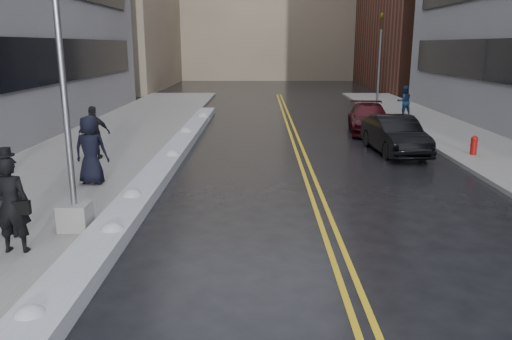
{
  "coord_description": "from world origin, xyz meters",
  "views": [
    {
      "loc": [
        0.87,
        -8.64,
        4.22
      ],
      "look_at": [
        0.78,
        2.94,
        1.3
      ],
      "focal_mm": 35.0,
      "sensor_mm": 36.0,
      "label": 1
    }
  ],
  "objects_px": {
    "car_maroon": "(369,118)",
    "pedestrian_d": "(94,133)",
    "fire_hydrant": "(474,144)",
    "pedestrian_c": "(91,150)",
    "traffic_signal": "(380,58)",
    "lamppost": "(67,125)",
    "pedestrian_b": "(7,199)",
    "pedestrian_east": "(404,101)",
    "car_black": "(395,135)",
    "pedestrian_fedora": "(11,205)"
  },
  "relations": [
    {
      "from": "lamppost",
      "to": "pedestrian_c",
      "type": "relative_size",
      "value": 3.7
    },
    {
      "from": "pedestrian_d",
      "to": "pedestrian_east",
      "type": "distance_m",
      "value": 18.12
    },
    {
      "from": "fire_hydrant",
      "to": "pedestrian_b",
      "type": "relative_size",
      "value": 0.46
    },
    {
      "from": "pedestrian_b",
      "to": "pedestrian_east",
      "type": "xyz_separation_m",
      "value": [
        13.83,
        18.54,
        0.09
      ]
    },
    {
      "from": "lamppost",
      "to": "fire_hydrant",
      "type": "distance_m",
      "value": 14.81
    },
    {
      "from": "pedestrian_b",
      "to": "car_black",
      "type": "height_order",
      "value": "pedestrian_b"
    },
    {
      "from": "lamppost",
      "to": "car_maroon",
      "type": "bearing_deg",
      "value": 55.41
    },
    {
      "from": "fire_hydrant",
      "to": "car_maroon",
      "type": "relative_size",
      "value": 0.15
    },
    {
      "from": "traffic_signal",
      "to": "car_black",
      "type": "height_order",
      "value": "traffic_signal"
    },
    {
      "from": "traffic_signal",
      "to": "lamppost",
      "type": "bearing_deg",
      "value": -118.21
    },
    {
      "from": "pedestrian_d",
      "to": "car_black",
      "type": "distance_m",
      "value": 11.53
    },
    {
      "from": "lamppost",
      "to": "pedestrian_fedora",
      "type": "height_order",
      "value": "lamppost"
    },
    {
      "from": "pedestrian_fedora",
      "to": "pedestrian_east",
      "type": "xyz_separation_m",
      "value": [
        13.24,
        19.53,
        -0.1
      ]
    },
    {
      "from": "lamppost",
      "to": "pedestrian_d",
      "type": "relative_size",
      "value": 3.95
    },
    {
      "from": "pedestrian_fedora",
      "to": "pedestrian_c",
      "type": "bearing_deg",
      "value": -91.12
    },
    {
      "from": "pedestrian_east",
      "to": "car_maroon",
      "type": "height_order",
      "value": "pedestrian_east"
    },
    {
      "from": "pedestrian_fedora",
      "to": "pedestrian_b",
      "type": "xyz_separation_m",
      "value": [
        -0.59,
        0.98,
        -0.19
      ]
    },
    {
      "from": "car_maroon",
      "to": "lamppost",
      "type": "bearing_deg",
      "value": -117.61
    },
    {
      "from": "fire_hydrant",
      "to": "pedestrian_east",
      "type": "relative_size",
      "value": 0.41
    },
    {
      "from": "lamppost",
      "to": "car_black",
      "type": "height_order",
      "value": "lamppost"
    },
    {
      "from": "pedestrian_c",
      "to": "car_maroon",
      "type": "bearing_deg",
      "value": -130.01
    },
    {
      "from": "traffic_signal",
      "to": "car_black",
      "type": "xyz_separation_m",
      "value": [
        -2.26,
        -13.04,
        -2.67
      ]
    },
    {
      "from": "pedestrian_b",
      "to": "lamppost",
      "type": "bearing_deg",
      "value": -149.39
    },
    {
      "from": "fire_hydrant",
      "to": "pedestrian_c",
      "type": "bearing_deg",
      "value": -162.42
    },
    {
      "from": "traffic_signal",
      "to": "car_black",
      "type": "bearing_deg",
      "value": -99.82
    },
    {
      "from": "pedestrian_east",
      "to": "pedestrian_d",
      "type": "bearing_deg",
      "value": 30.04
    },
    {
      "from": "pedestrian_fedora",
      "to": "lamppost",
      "type": "bearing_deg",
      "value": -122.9
    },
    {
      "from": "car_maroon",
      "to": "pedestrian_c",
      "type": "bearing_deg",
      "value": -129.1
    },
    {
      "from": "car_black",
      "to": "car_maroon",
      "type": "bearing_deg",
      "value": 85.22
    },
    {
      "from": "lamppost",
      "to": "car_black",
      "type": "bearing_deg",
      "value": 43.2
    },
    {
      "from": "car_maroon",
      "to": "pedestrian_d",
      "type": "bearing_deg",
      "value": -142.6
    },
    {
      "from": "pedestrian_c",
      "to": "car_black",
      "type": "distance_m",
      "value": 11.61
    },
    {
      "from": "lamppost",
      "to": "pedestrian_east",
      "type": "relative_size",
      "value": 4.28
    },
    {
      "from": "pedestrian_b",
      "to": "car_black",
      "type": "distance_m",
      "value": 14.29
    },
    {
      "from": "pedestrian_fedora",
      "to": "pedestrian_d",
      "type": "relative_size",
      "value": 1.02
    },
    {
      "from": "traffic_signal",
      "to": "pedestrian_b",
      "type": "distance_m",
      "value": 25.99
    },
    {
      "from": "pedestrian_b",
      "to": "pedestrian_c",
      "type": "height_order",
      "value": "pedestrian_c"
    },
    {
      "from": "traffic_signal",
      "to": "pedestrian_fedora",
      "type": "height_order",
      "value": "traffic_signal"
    },
    {
      "from": "pedestrian_east",
      "to": "pedestrian_c",
      "type": "bearing_deg",
      "value": 39.55
    },
    {
      "from": "pedestrian_c",
      "to": "pedestrian_d",
      "type": "height_order",
      "value": "pedestrian_c"
    },
    {
      "from": "pedestrian_c",
      "to": "pedestrian_d",
      "type": "bearing_deg",
      "value": -67.55
    },
    {
      "from": "pedestrian_d",
      "to": "pedestrian_c",
      "type": "bearing_deg",
      "value": 105.46
    },
    {
      "from": "pedestrian_east",
      "to": "car_black",
      "type": "bearing_deg",
      "value": 64.74
    },
    {
      "from": "pedestrian_east",
      "to": "car_black",
      "type": "distance_m",
      "value": 9.75
    },
    {
      "from": "fire_hydrant",
      "to": "pedestrian_c",
      "type": "relative_size",
      "value": 0.35
    },
    {
      "from": "traffic_signal",
      "to": "pedestrian_fedora",
      "type": "xyz_separation_m",
      "value": [
        -12.55,
        -23.28,
        -2.26
      ]
    },
    {
      "from": "traffic_signal",
      "to": "pedestrian_d",
      "type": "relative_size",
      "value": 3.1
    },
    {
      "from": "car_black",
      "to": "car_maroon",
      "type": "height_order",
      "value": "car_black"
    },
    {
      "from": "fire_hydrant",
      "to": "pedestrian_b",
      "type": "height_order",
      "value": "pedestrian_b"
    },
    {
      "from": "fire_hydrant",
      "to": "car_maroon",
      "type": "height_order",
      "value": "car_maroon"
    }
  ]
}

